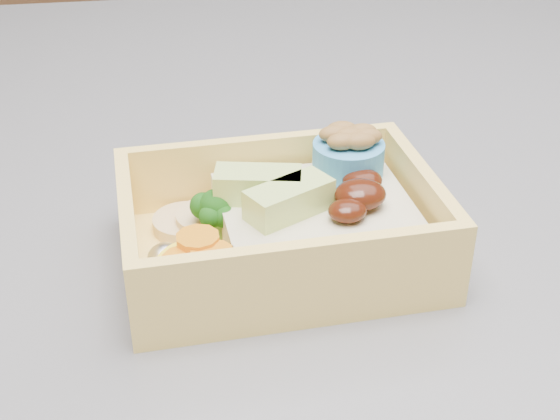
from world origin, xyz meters
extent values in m
cube|color=brown|center=(0.00, 1.20, 0.45)|extent=(3.20, 0.60, 0.90)
cube|color=#343439|center=(0.00, -0.10, 0.90)|extent=(1.24, 0.84, 0.04)
cube|color=#FFD669|center=(-0.04, -0.21, 0.92)|extent=(0.18, 0.13, 0.01)
cube|color=#FFD669|center=(-0.04, -0.15, 0.95)|extent=(0.17, 0.02, 0.04)
cube|color=#FFD669|center=(-0.03, -0.27, 0.95)|extent=(0.17, 0.02, 0.04)
cube|color=#FFD669|center=(0.04, -0.20, 0.95)|extent=(0.01, 0.11, 0.04)
cube|color=#FFD669|center=(-0.12, -0.21, 0.95)|extent=(0.01, 0.11, 0.04)
cube|color=tan|center=(-0.02, -0.21, 0.94)|extent=(0.11, 0.10, 0.03)
ellipsoid|color=#341107|center=(0.01, -0.21, 0.96)|extent=(0.03, 0.03, 0.02)
ellipsoid|color=#341107|center=(0.01, -0.20, 0.96)|extent=(0.02, 0.02, 0.01)
ellipsoid|color=#341107|center=(0.00, -0.22, 0.96)|extent=(0.02, 0.02, 0.01)
cube|color=#C2E075|center=(-0.03, -0.21, 0.96)|extent=(0.05, 0.04, 0.02)
cube|color=#C2E075|center=(-0.05, -0.20, 0.96)|extent=(0.05, 0.03, 0.02)
cylinder|color=#6AA157|center=(-0.07, -0.20, 0.94)|extent=(0.01, 0.01, 0.02)
sphere|color=#174E12|center=(-0.07, -0.20, 0.95)|extent=(0.02, 0.02, 0.02)
sphere|color=#174E12|center=(-0.06, -0.19, 0.95)|extent=(0.02, 0.02, 0.02)
sphere|color=#174E12|center=(-0.08, -0.19, 0.95)|extent=(0.02, 0.02, 0.02)
sphere|color=#174E12|center=(-0.07, -0.20, 0.95)|extent=(0.01, 0.01, 0.01)
sphere|color=#174E12|center=(-0.07, -0.20, 0.95)|extent=(0.01, 0.01, 0.01)
sphere|color=#174E12|center=(-0.07, -0.19, 0.95)|extent=(0.01, 0.01, 0.01)
cylinder|color=yellow|center=(-0.09, -0.24, 0.94)|extent=(0.04, 0.04, 0.02)
cylinder|color=orange|center=(-0.09, -0.24, 0.95)|extent=(0.02, 0.02, 0.00)
cylinder|color=orange|center=(-0.09, -0.24, 0.95)|extent=(0.02, 0.02, 0.00)
cylinder|color=orange|center=(-0.08, -0.24, 0.95)|extent=(0.02, 0.02, 0.00)
cylinder|color=orange|center=(-0.08, -0.23, 0.95)|extent=(0.02, 0.02, 0.00)
cylinder|color=tan|center=(-0.09, -0.18, 0.93)|extent=(0.04, 0.04, 0.01)
cylinder|color=tan|center=(-0.08, -0.18, 0.94)|extent=(0.04, 0.04, 0.01)
ellipsoid|color=silver|center=(-0.06, -0.17, 0.94)|extent=(0.02, 0.02, 0.02)
ellipsoid|color=silver|center=(-0.10, -0.22, 0.94)|extent=(0.02, 0.02, 0.02)
cylinder|color=#3D93D3|center=(0.01, -0.17, 0.96)|extent=(0.04, 0.04, 0.02)
ellipsoid|color=brown|center=(0.01, -0.17, 0.98)|extent=(0.02, 0.01, 0.01)
ellipsoid|color=brown|center=(0.02, -0.17, 0.98)|extent=(0.02, 0.01, 0.01)
ellipsoid|color=brown|center=(0.00, -0.17, 0.98)|extent=(0.02, 0.01, 0.01)
ellipsoid|color=brown|center=(0.01, -0.18, 0.98)|extent=(0.02, 0.01, 0.01)
ellipsoid|color=brown|center=(0.00, -0.18, 0.98)|extent=(0.02, 0.01, 0.01)
ellipsoid|color=brown|center=(0.02, -0.18, 0.98)|extent=(0.02, 0.01, 0.01)
ellipsoid|color=brown|center=(0.01, -0.16, 0.98)|extent=(0.02, 0.01, 0.01)
camera|label=1|loc=(-0.09, -0.56, 1.17)|focal=50.00mm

